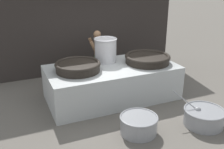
% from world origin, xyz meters
% --- Properties ---
extents(ground_plane, '(60.00, 60.00, 0.00)m').
position_xyz_m(ground_plane, '(0.00, 0.00, 0.00)').
color(ground_plane, '#666059').
extents(back_wall, '(6.54, 0.24, 4.15)m').
position_xyz_m(back_wall, '(0.00, 2.41, 2.07)').
color(back_wall, '#2D2826').
rests_on(back_wall, ground_plane).
extents(hearth_platform, '(3.44, 1.71, 0.91)m').
position_xyz_m(hearth_platform, '(0.00, 0.00, 0.46)').
color(hearth_platform, '#B2B7B7').
rests_on(hearth_platform, ground_plane).
extents(giant_wok_near, '(1.15, 1.15, 0.24)m').
position_xyz_m(giant_wok_near, '(-0.92, 0.02, 1.04)').
color(giant_wok_near, black).
rests_on(giant_wok_near, hearth_platform).
extents(giant_wok_far, '(1.24, 1.24, 0.23)m').
position_xyz_m(giant_wok_far, '(1.02, -0.09, 1.03)').
color(giant_wok_far, black).
rests_on(giant_wok_far, hearth_platform).
extents(stock_pot, '(0.64, 0.64, 0.66)m').
position_xyz_m(stock_pot, '(0.01, 0.46, 1.25)').
color(stock_pot, silver).
rests_on(stock_pot, hearth_platform).
extents(cook, '(0.45, 0.63, 1.61)m').
position_xyz_m(cook, '(0.08, 1.34, 0.87)').
color(cook, '#8C6647').
rests_on(cook, ground_plane).
extents(prep_bowl_vegetables, '(1.03, 0.93, 0.76)m').
position_xyz_m(prep_bowl_vegetables, '(1.35, -2.09, 0.22)').
color(prep_bowl_vegetables, gray).
rests_on(prep_bowl_vegetables, ground_plane).
extents(prep_bowl_meat, '(0.82, 0.82, 0.40)m').
position_xyz_m(prep_bowl_meat, '(-0.15, -1.79, 0.22)').
color(prep_bowl_meat, gray).
rests_on(prep_bowl_meat, ground_plane).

